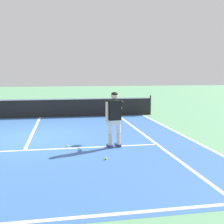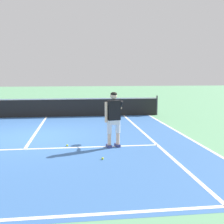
# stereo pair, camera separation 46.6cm
# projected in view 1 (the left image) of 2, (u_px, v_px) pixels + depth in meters

# --- Properties ---
(ground_plane) EXTENTS (80.00, 80.00, 0.00)m
(ground_plane) POSITION_uv_depth(u_px,v_px,m) (30.00, 138.00, 10.06)
(ground_plane) COLOR #609E70
(court_inner_surface) EXTENTS (10.98, 11.05, 0.00)m
(court_inner_surface) POSITION_uv_depth(u_px,v_px,m) (29.00, 142.00, 9.46)
(court_inner_surface) COLOR #3866A8
(court_inner_surface) RESTS_ON ground
(line_service) EXTENTS (8.23, 0.10, 0.01)m
(line_service) POSITION_uv_depth(u_px,v_px,m) (25.00, 150.00, 8.41)
(line_service) COLOR white
(line_service) RESTS_ON ground
(line_centre_service) EXTENTS (0.10, 6.40, 0.01)m
(line_centre_service) POSITION_uv_depth(u_px,v_px,m) (34.00, 129.00, 11.53)
(line_centre_service) COLOR white
(line_centre_service) RESTS_ON ground
(line_singles_right) EXTENTS (0.10, 10.65, 0.01)m
(line_singles_right) POSITION_uv_depth(u_px,v_px,m) (147.00, 137.00, 10.18)
(line_singles_right) COLOR white
(line_singles_right) RESTS_ON ground
(line_doubles_right) EXTENTS (0.10, 10.65, 0.01)m
(line_doubles_right) POSITION_uv_depth(u_px,v_px,m) (183.00, 135.00, 10.42)
(line_doubles_right) COLOR white
(line_doubles_right) RESTS_ON ground
(tennis_net) EXTENTS (11.96, 0.08, 1.07)m
(tennis_net) POSITION_uv_depth(u_px,v_px,m) (40.00, 108.00, 14.58)
(tennis_net) COLOR #333338
(tennis_net) RESTS_ON ground
(tennis_player) EXTENTS (0.59, 1.20, 1.71)m
(tennis_player) POSITION_uv_depth(u_px,v_px,m) (114.00, 116.00, 8.66)
(tennis_player) COLOR navy
(tennis_player) RESTS_ON ground
(tennis_ball_near_feet) EXTENTS (0.07, 0.07, 0.07)m
(tennis_ball_near_feet) POSITION_uv_depth(u_px,v_px,m) (106.00, 159.00, 7.50)
(tennis_ball_near_feet) COLOR #CCE02D
(tennis_ball_near_feet) RESTS_ON ground
(tennis_ball_by_baseline) EXTENTS (0.07, 0.07, 0.07)m
(tennis_ball_by_baseline) POSITION_uv_depth(u_px,v_px,m) (67.00, 146.00, 8.80)
(tennis_ball_by_baseline) COLOR #CCE02D
(tennis_ball_by_baseline) RESTS_ON ground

